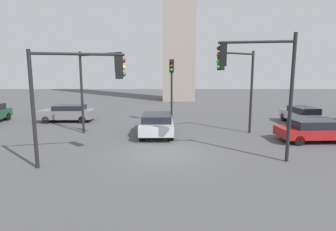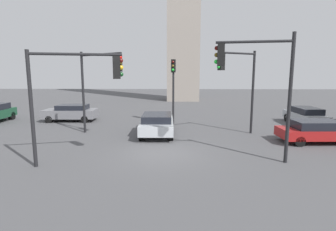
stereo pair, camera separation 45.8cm
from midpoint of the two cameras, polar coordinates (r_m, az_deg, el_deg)
name	(u,v)px [view 2 (the right image)]	position (r m, az deg, el deg)	size (l,w,h in m)	color
ground_plane	(163,153)	(13.85, -0.21, -7.98)	(106.52, 106.52, 0.00)	#4C4C4F
traffic_light_0	(99,75)	(17.41, -13.72, 8.27)	(3.22, 2.49, 5.42)	black
traffic_light_1	(75,82)	(12.25, -18.10, 6.70)	(3.87, 1.13, 5.01)	black
traffic_light_2	(238,75)	(17.76, 15.41, 8.21)	(2.73, 1.68, 5.46)	black
traffic_light_3	(257,73)	(12.78, 19.33, 8.44)	(3.37, 0.78, 5.79)	black
traffic_light_4	(173,79)	(21.15, 1.77, 7.69)	(0.37, 0.48, 5.07)	black
car_0	(71,112)	(24.01, -19.43, 0.63)	(4.32, 2.02, 1.39)	slate
car_3	(305,116)	(23.61, 27.66, 0.00)	(1.81, 4.33, 1.41)	#ADB2B7
car_4	(318,131)	(18.12, 29.92, -2.87)	(4.62, 2.09, 1.31)	maroon
car_5	(157,123)	(17.71, -1.56, -1.66)	(2.17, 4.77, 1.40)	#ADB2B7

